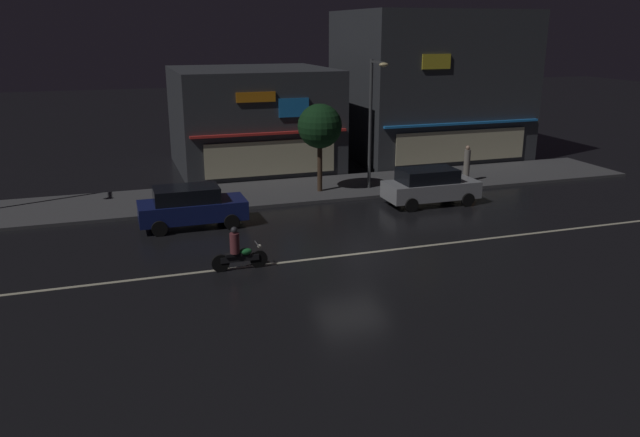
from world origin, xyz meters
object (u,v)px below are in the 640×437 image
at_px(streetlamp_mid, 372,113).
at_px(parked_car_near_kerb, 430,186).
at_px(parked_car_trailing, 191,206).
at_px(pedestrian_on_sidewalk, 467,165).
at_px(motorcycle_following, 238,252).
at_px(traffic_cone, 474,188).

relative_size(streetlamp_mid, parked_car_near_kerb, 1.45).
xyz_separation_m(parked_car_near_kerb, parked_car_trailing, (-10.85, 0.01, 0.00)).
distance_m(streetlamp_mid, pedestrian_on_sidewalk, 6.04).
bearing_deg(pedestrian_on_sidewalk, parked_car_trailing, -171.52).
bearing_deg(pedestrian_on_sidewalk, motorcycle_following, -151.56).
distance_m(pedestrian_on_sidewalk, parked_car_near_kerb, 4.68).
relative_size(parked_car_near_kerb, motorcycle_following, 2.26).
distance_m(parked_car_near_kerb, motorcycle_following, 11.36).
distance_m(pedestrian_on_sidewalk, motorcycle_following, 15.99).
relative_size(pedestrian_on_sidewalk, parked_car_trailing, 0.44).
distance_m(streetlamp_mid, parked_car_trailing, 10.13).
xyz_separation_m(pedestrian_on_sidewalk, traffic_cone, (-0.65, -1.82, -0.75)).
bearing_deg(motorcycle_following, traffic_cone, -155.76).
distance_m(streetlamp_mid, parked_car_near_kerb, 4.57).
height_order(streetlamp_mid, pedestrian_on_sidewalk, streetlamp_mid).
height_order(pedestrian_on_sidewalk, parked_car_near_kerb, pedestrian_on_sidewalk).
xyz_separation_m(streetlamp_mid, parked_car_near_kerb, (1.66, -3.01, -3.01)).
distance_m(pedestrian_on_sidewalk, parked_car_trailing, 14.80).
xyz_separation_m(streetlamp_mid, traffic_cone, (4.67, -1.93, -3.61)).
relative_size(pedestrian_on_sidewalk, parked_car_near_kerb, 0.44).
relative_size(pedestrian_on_sidewalk, traffic_cone, 3.43).
bearing_deg(traffic_cone, pedestrian_on_sidewalk, 70.31).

